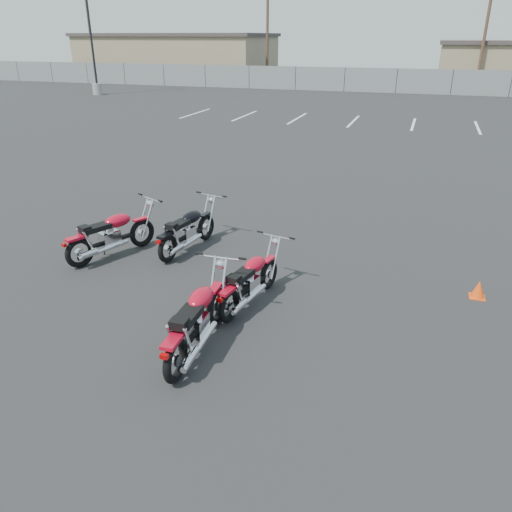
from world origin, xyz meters
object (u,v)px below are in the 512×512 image
(motorcycle_front_red, at_px, (111,235))
(motorcycle_second_black, at_px, (188,230))
(motorcycle_rear_red, at_px, (250,281))
(motorcycle_third_red, at_px, (197,321))

(motorcycle_front_red, distance_m, motorcycle_second_black, 1.50)
(motorcycle_front_red, bearing_deg, motorcycle_rear_red, -16.39)
(motorcycle_second_black, xyz_separation_m, motorcycle_rear_red, (1.95, -1.72, -0.02))
(motorcycle_front_red, relative_size, motorcycle_third_red, 0.96)
(motorcycle_front_red, relative_size, motorcycle_second_black, 1.03)
(motorcycle_second_black, height_order, motorcycle_third_red, motorcycle_third_red)
(motorcycle_front_red, bearing_deg, motorcycle_second_black, 30.64)
(motorcycle_second_black, relative_size, motorcycle_third_red, 0.93)
(motorcycle_front_red, distance_m, motorcycle_third_red, 3.85)
(motorcycle_front_red, height_order, motorcycle_second_black, motorcycle_front_red)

